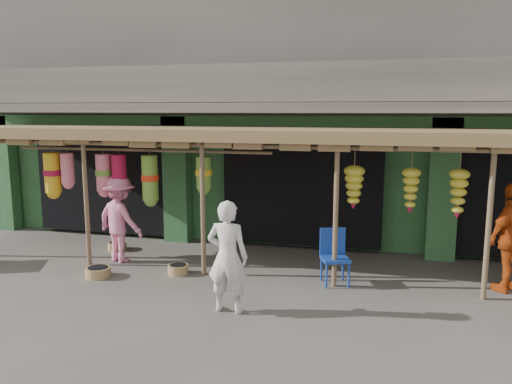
% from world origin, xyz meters
% --- Properties ---
extents(ground, '(80.00, 80.00, 0.00)m').
position_xyz_m(ground, '(0.00, 0.00, 0.00)').
color(ground, '#514C47').
rests_on(ground, ground).
extents(building, '(16.40, 6.80, 7.00)m').
position_xyz_m(building, '(-0.00, 4.87, 3.37)').
color(building, gray).
rests_on(building, ground).
extents(awning, '(14.00, 2.70, 2.79)m').
position_xyz_m(awning, '(-0.15, 0.80, 2.58)').
color(awning, brown).
rests_on(awning, ground).
extents(blue_chair, '(0.61, 0.62, 1.00)m').
position_xyz_m(blue_chair, '(0.97, 0.00, 0.56)').
color(blue_chair, '#173B9A').
rests_on(blue_chair, ground).
extents(basket_left, '(0.46, 0.46, 0.18)m').
position_xyz_m(basket_left, '(-4.03, 0.94, 0.09)').
color(basket_left, olive).
rests_on(basket_left, ground).
extents(basket_mid, '(0.60, 0.60, 0.18)m').
position_xyz_m(basket_mid, '(-3.41, -0.83, 0.09)').
color(basket_mid, '#987144').
rests_on(basket_mid, ground).
extents(basket_right, '(0.41, 0.41, 0.18)m').
position_xyz_m(basket_right, '(-2.00, -0.28, 0.09)').
color(basket_right, '#A1774B').
rests_on(basket_right, ground).
extents(person_front, '(0.66, 0.44, 1.79)m').
position_xyz_m(person_front, '(-0.50, -1.78, 0.89)').
color(person_front, silver).
rests_on(person_front, ground).
extents(person_vendor, '(1.16, 1.10, 1.93)m').
position_xyz_m(person_vendor, '(4.00, 0.34, 0.97)').
color(person_vendor, '#C34A12').
rests_on(person_vendor, ground).
extents(person_shopper, '(1.33, 1.02, 1.81)m').
position_xyz_m(person_shopper, '(-3.50, 0.20, 0.91)').
color(person_shopper, pink).
rests_on(person_shopper, ground).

